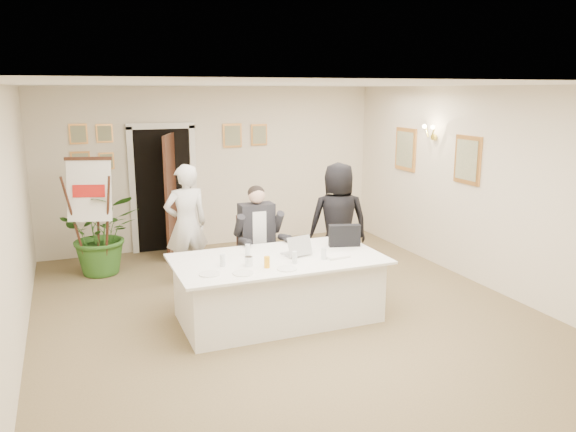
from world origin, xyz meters
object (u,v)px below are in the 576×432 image
(oj_glass, at_px, (267,262))
(paper_stack, at_px, (336,256))
(standing_man, at_px, (186,225))
(potted_palm, at_px, (102,233))
(laptop, at_px, (296,243))
(conference_table, at_px, (278,288))
(flip_chart, at_px, (94,225))
(standing_woman, at_px, (338,222))
(laptop_bag, at_px, (345,236))
(steel_jug, at_px, (249,261))
(seated_man, at_px, (258,239))

(oj_glass, bearing_deg, paper_stack, 4.52)
(standing_man, relative_size, paper_stack, 6.10)
(standing_man, xyz_separation_m, potted_palm, (-1.10, 0.90, -0.24))
(laptop, bearing_deg, paper_stack, -47.93)
(potted_palm, height_order, paper_stack, potted_palm)
(conference_table, height_order, flip_chart, flip_chart)
(standing_woman, xyz_separation_m, laptop_bag, (-0.34, -0.85, 0.04))
(standing_man, xyz_separation_m, laptop_bag, (1.72, -1.55, 0.05))
(potted_palm, relative_size, steel_jug, 11.35)
(standing_man, distance_m, laptop_bag, 2.32)
(seated_man, relative_size, laptop_bag, 3.74)
(seated_man, distance_m, laptop_bag, 1.24)
(laptop_bag, xyz_separation_m, paper_stack, (-0.32, -0.40, -0.13))
(conference_table, height_order, oj_glass, oj_glass)
(paper_stack, bearing_deg, potted_palm, 131.24)
(oj_glass, bearing_deg, laptop, 35.69)
(standing_woman, height_order, oj_glass, standing_woman)
(seated_man, distance_m, standing_man, 1.10)
(laptop, xyz_separation_m, steel_jug, (-0.68, -0.23, -0.08))
(standing_man, distance_m, oj_glass, 2.09)
(steel_jug, bearing_deg, seated_man, 66.61)
(standing_woman, distance_m, paper_stack, 1.42)
(potted_palm, distance_m, oj_glass, 3.34)
(flip_chart, relative_size, paper_stack, 6.25)
(laptop, distance_m, oj_glass, 0.63)
(standing_woman, distance_m, potted_palm, 3.55)
(oj_glass, bearing_deg, potted_palm, 118.60)
(seated_man, distance_m, standing_woman, 1.23)
(paper_stack, xyz_separation_m, oj_glass, (-0.91, -0.07, 0.05))
(flip_chart, bearing_deg, steel_jug, -58.89)
(potted_palm, bearing_deg, paper_stack, -48.76)
(conference_table, xyz_separation_m, laptop_bag, (0.98, 0.16, 0.52))
(standing_woman, xyz_separation_m, oj_glass, (-1.57, -1.33, -0.03))
(conference_table, bearing_deg, potted_palm, 125.25)
(conference_table, distance_m, seated_man, 1.07)
(standing_man, distance_m, laptop, 1.94)
(flip_chart, distance_m, laptop_bag, 3.68)
(conference_table, relative_size, flip_chart, 1.41)
(conference_table, height_order, potted_palm, potted_palm)
(laptop_bag, height_order, paper_stack, laptop_bag)
(potted_palm, bearing_deg, flip_chart, -116.81)
(laptop_bag, xyz_separation_m, oj_glass, (-1.23, -0.48, -0.08))
(standing_woman, bearing_deg, oj_glass, 57.19)
(potted_palm, relative_size, oj_glass, 9.61)
(flip_chart, xyz_separation_m, steel_jug, (1.54, -2.55, 0.01))
(laptop_bag, height_order, oj_glass, laptop_bag)
(laptop_bag, bearing_deg, oj_glass, -143.45)
(seated_man, height_order, oj_glass, seated_man)
(standing_man, height_order, laptop_bag, standing_man)
(standing_man, relative_size, oj_glass, 13.33)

